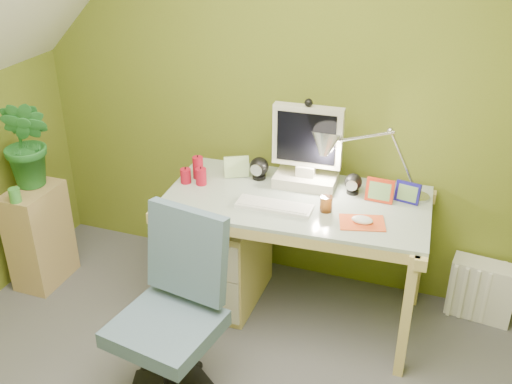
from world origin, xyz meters
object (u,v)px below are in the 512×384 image
(desk, at_px, (294,257))
(radiator, at_px, (482,290))
(potted_plant, at_px, (28,143))
(task_chair, at_px, (165,327))
(side_ledge, at_px, (40,236))
(monitor, at_px, (307,143))
(desk_lamp, at_px, (392,147))

(desk, xyz_separation_m, radiator, (1.03, 0.32, -0.20))
(potted_plant, relative_size, task_chair, 0.60)
(potted_plant, distance_m, radiator, 2.75)
(side_ledge, distance_m, potted_plant, 0.60)
(potted_plant, distance_m, task_chair, 1.46)
(potted_plant, bearing_deg, monitor, 12.93)
(potted_plant, height_order, radiator, potted_plant)
(monitor, height_order, desk_lamp, desk_lamp)
(task_chair, bearing_deg, radiator, 49.57)
(monitor, distance_m, side_ledge, 1.76)
(desk, height_order, side_ledge, desk)
(desk_lamp, distance_m, potted_plant, 2.05)
(desk, distance_m, radiator, 1.10)
(side_ledge, xyz_separation_m, radiator, (2.60, 0.55, -0.14))
(monitor, xyz_separation_m, side_ledge, (-1.57, -0.41, -0.68))
(desk, height_order, desk_lamp, desk_lamp)
(radiator, bearing_deg, potted_plant, -162.52)
(monitor, relative_size, radiator, 1.40)
(monitor, xyz_separation_m, potted_plant, (-1.57, -0.36, -0.08))
(monitor, bearing_deg, potted_plant, -170.06)
(desk, xyz_separation_m, potted_plant, (-1.57, -0.18, 0.54))
(desk, relative_size, potted_plant, 2.54)
(monitor, xyz_separation_m, task_chair, (-0.36, -1.04, -0.55))
(side_ledge, relative_size, task_chair, 0.70)
(desk_lamp, height_order, potted_plant, desk_lamp)
(desk_lamp, relative_size, radiator, 1.63)
(desk_lamp, bearing_deg, desk, -159.71)
(monitor, bearing_deg, side_ledge, -168.34)
(monitor, bearing_deg, task_chair, -112.12)
(potted_plant, bearing_deg, task_chair, -29.61)
(task_chair, bearing_deg, monitor, 80.08)
(desk_lamp, height_order, side_ledge, desk_lamp)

